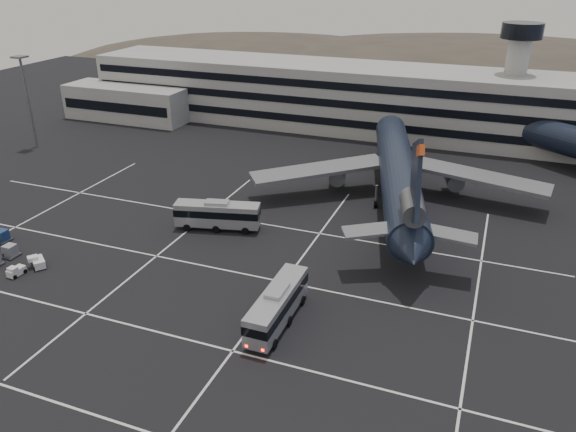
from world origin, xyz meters
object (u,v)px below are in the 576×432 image
object	(u,v)px
bus_near	(277,304)
tug_a	(16,271)
bus_far	(217,214)
trijet_main	(398,173)

from	to	relation	value
bus_near	tug_a	distance (m)	33.91
bus_near	bus_far	xyz separation A→B (m)	(-16.57, 18.15, 0.02)
bus_near	bus_far	distance (m)	24.58
trijet_main	bus_near	bearing A→B (deg)	-113.29
bus_far	tug_a	bearing A→B (deg)	126.25
bus_near	bus_far	world-z (taller)	bus_far
trijet_main	bus_near	xyz separation A→B (m)	(-5.68, -36.04, -2.92)
tug_a	bus_near	bearing A→B (deg)	8.50
trijet_main	bus_far	bearing A→B (deg)	-155.54
bus_far	tug_a	size ratio (longest dim) A/B	5.68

